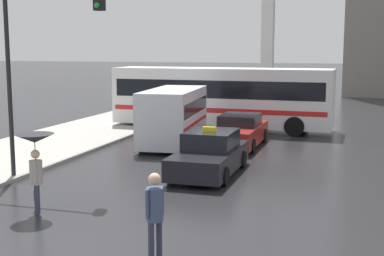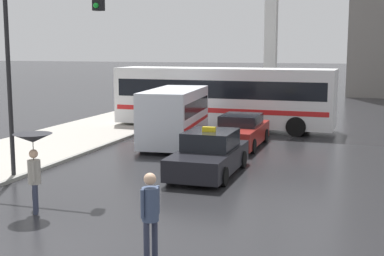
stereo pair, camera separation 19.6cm
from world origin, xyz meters
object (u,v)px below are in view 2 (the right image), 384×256
object	(u,v)px
pedestrian_with_umbrella	(33,151)
traffic_light	(42,42)
sedan_red	(240,132)
pedestrian_man	(150,209)
ambulance_van	(175,114)
city_bus	(223,95)
taxi	(209,155)

from	to	relation	value
pedestrian_with_umbrella	traffic_light	xyz separation A→B (m)	(-1.57, 2.96, 2.77)
sedan_red	traffic_light	world-z (taller)	traffic_light
pedestrian_man	traffic_light	bearing A→B (deg)	-106.90
ambulance_van	city_bus	world-z (taller)	city_bus
city_bus	pedestrian_man	size ratio (longest dim) A/B	6.34
pedestrian_man	traffic_light	size ratio (longest dim) A/B	0.28
ambulance_van	pedestrian_with_umbrella	distance (m)	10.36
city_bus	pedestrian_with_umbrella	distance (m)	15.59
city_bus	pedestrian_with_umbrella	size ratio (longest dim) A/B	5.54
pedestrian_with_umbrella	pedestrian_man	size ratio (longest dim) A/B	1.14
city_bus	traffic_light	size ratio (longest dim) A/B	1.79
city_bus	pedestrian_man	world-z (taller)	city_bus
taxi	sedan_red	distance (m)	5.42
sedan_red	pedestrian_man	distance (m)	13.03
taxi	sedan_red	world-z (taller)	taxi
traffic_light	city_bus	bearing A→B (deg)	78.80
sedan_red	pedestrian_with_umbrella	size ratio (longest dim) A/B	2.17
pedestrian_with_umbrella	city_bus	bearing A→B (deg)	-32.12
sedan_red	ambulance_van	distance (m)	2.95
pedestrian_with_umbrella	traffic_light	size ratio (longest dim) A/B	0.32
sedan_red	pedestrian_with_umbrella	distance (m)	11.35
taxi	ambulance_van	bearing A→B (deg)	-58.50
taxi	traffic_light	distance (m)	6.48
pedestrian_with_umbrella	taxi	bearing A→B (deg)	-57.82
taxi	city_bus	size ratio (longest dim) A/B	0.38
taxi	pedestrian_with_umbrella	bearing A→B (deg)	60.89
ambulance_van	pedestrian_with_umbrella	size ratio (longest dim) A/B	2.61
taxi	pedestrian_man	size ratio (longest dim) A/B	2.39
ambulance_van	pedestrian_man	distance (m)	13.02
sedan_red	city_bus	bearing A→B (deg)	-66.98
traffic_light	pedestrian_with_umbrella	bearing A→B (deg)	-62.03
city_bus	taxi	bearing A→B (deg)	13.40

